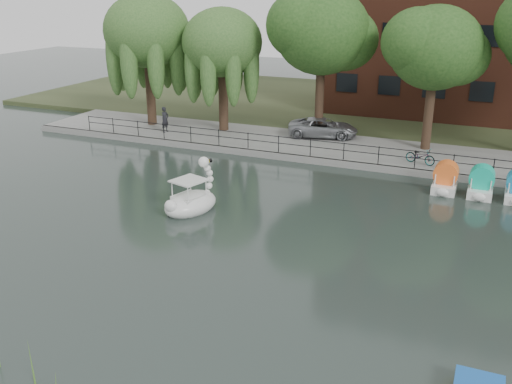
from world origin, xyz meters
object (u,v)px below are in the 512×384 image
Objects in this scene: minivan at (323,126)px; bicycle at (420,155)px; pedestrian at (165,118)px; swan_boat at (191,200)px.

minivan is 7.68m from bicycle.
swan_boat is at bearing -133.21° from pedestrian.
bicycle is 0.54× the size of swan_boat.
minivan is 2.61× the size of pedestrian.
minivan is 3.01× the size of bicycle.
bicycle is at bearing -82.10° from pedestrian.
pedestrian is at bearing 93.61° from minivan.
pedestrian is at bearing 143.34° from swan_boat.
minivan reaches higher than bicycle.
minivan is at bearing 98.26° from swan_boat.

